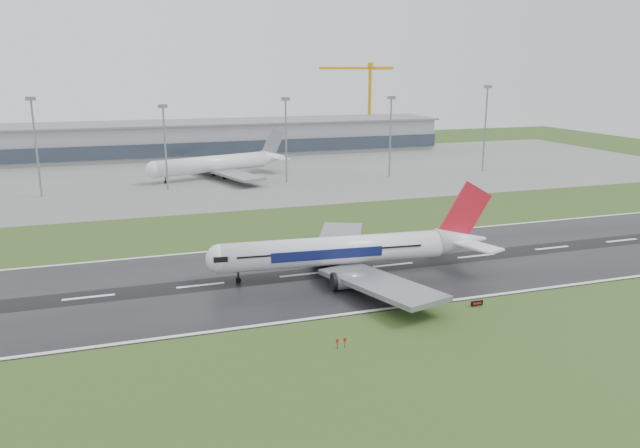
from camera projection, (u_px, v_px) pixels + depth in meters
name	position (u px, v px, depth m)	size (l,w,h in m)	color
ground	(302.00, 275.00, 121.98)	(520.00, 520.00, 0.00)	#2B4619
runway	(302.00, 275.00, 121.97)	(400.00, 45.00, 0.10)	black
apron	(210.00, 175.00, 237.04)	(400.00, 130.00, 0.08)	slate
terminal	(191.00, 139.00, 290.44)	(240.00, 36.00, 15.00)	gray
main_airliner	(353.00, 233.00, 120.44)	(57.73, 54.98, 17.04)	white
parked_airliner	(217.00, 155.00, 229.10)	(58.76, 54.71, 17.22)	white
tower_crane	(370.00, 104.00, 330.51)	(43.87, 2.39, 43.38)	orange
runway_sign	(477.00, 304.00, 105.71)	(2.30, 0.26, 1.04)	black
floodmast_1	(36.00, 150.00, 192.83)	(0.64, 0.64, 30.46)	gray
floodmast_2	(165.00, 149.00, 205.23)	(0.64, 0.64, 27.46)	gray
floodmast_3	(286.00, 142.00, 217.75)	(0.64, 0.64, 29.19)	gray
floodmast_4	(390.00, 139.00, 230.10)	(0.64, 0.64, 29.05)	gray
floodmast_5	(485.00, 130.00, 242.11)	(0.64, 0.64, 32.68)	gray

